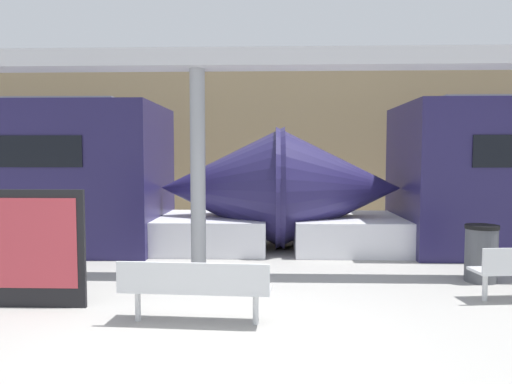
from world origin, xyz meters
TOP-DOWN VIEW (x-y plane):
  - ground_plane at (0.00, 0.00)m, footprint 60.00×60.00m
  - station_wall at (0.00, 10.41)m, footprint 56.00×0.20m
  - bench_near at (-0.35, 0.39)m, footprint 1.82×0.54m
  - trash_bin at (3.90, 2.59)m, footprint 0.52×0.52m
  - poster_board at (-2.52, 1.01)m, footprint 1.27×0.07m
  - support_column_near at (-0.66, 2.78)m, footprint 0.25×0.25m
  - canopy_beam at (-0.66, 2.78)m, footprint 28.00×0.60m

SIDE VIEW (x-z plane):
  - ground_plane at x=0.00m, z-range 0.00..0.00m
  - trash_bin at x=3.90m, z-range 0.00..0.91m
  - bench_near at x=-0.35m, z-range 0.09..0.86m
  - poster_board at x=-2.52m, z-range 0.01..1.57m
  - support_column_near at x=-0.66m, z-range 0.00..3.42m
  - station_wall at x=0.00m, z-range 0.00..5.00m
  - canopy_beam at x=-0.66m, z-range 3.42..3.70m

